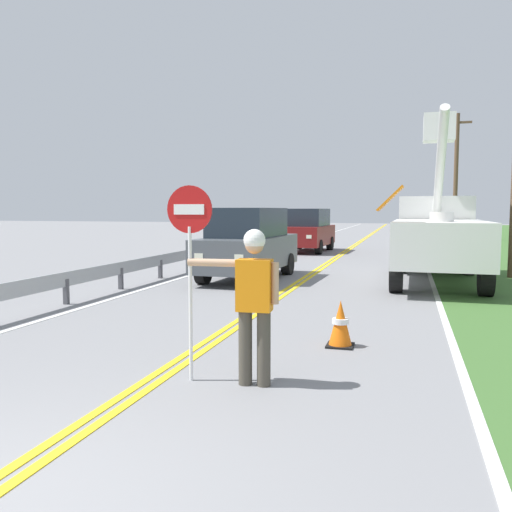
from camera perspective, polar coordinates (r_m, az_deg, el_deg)
centerline_yellow_left at (r=22.84m, az=8.37°, el=-0.19°), size 0.11×110.00×0.01m
centerline_yellow_right at (r=22.81m, az=8.81°, el=-0.21°), size 0.11×110.00×0.01m
edge_line_right at (r=22.65m, az=17.66°, el=-0.42°), size 0.12×110.00×0.01m
edge_line_left at (r=23.55m, az=-0.13°, el=0.02°), size 0.12×110.00×0.01m
flagger_worker at (r=6.14m, az=-0.26°, el=-4.38°), size 1.09×0.26×1.83m
stop_sign_paddle at (r=6.28m, az=-7.13°, el=1.87°), size 0.56×0.04×2.33m
utility_bucket_truck at (r=16.10m, az=18.88°, el=2.40°), size 2.75×6.84×4.89m
oncoming_suv_nearest at (r=15.63m, az=-0.84°, el=1.37°), size 2.07×4.67×2.10m
oncoming_suv_second at (r=26.07m, az=5.63°, el=2.80°), size 2.07×4.67×2.10m
utility_pole_mid at (r=38.25m, az=20.67°, el=8.18°), size 1.80×0.28×8.41m
traffic_cone_lead at (r=8.10m, az=9.05°, el=-7.26°), size 0.40×0.40×0.70m
guardrail_left_shoulder at (r=19.24m, az=-5.75°, el=0.41°), size 0.10×32.00×0.71m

